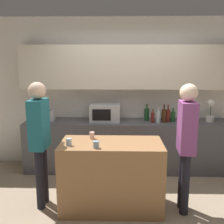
{
  "coord_description": "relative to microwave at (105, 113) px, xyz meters",
  "views": [
    {
      "loc": [
        -0.16,
        -3.1,
        1.94
      ],
      "look_at": [
        -0.25,
        0.37,
        1.26
      ],
      "focal_mm": 42.0,
      "sensor_mm": 36.0,
      "label": 1
    }
  ],
  "objects": [
    {
      "name": "bottle_2",
      "position": [
        0.91,
        -0.11,
        -0.05
      ],
      "size": [
        0.07,
        0.07,
        0.27
      ],
      "color": "silver",
      "rests_on": "back_counter"
    },
    {
      "name": "person_center",
      "position": [
        1.09,
        -1.34,
        -0.05
      ],
      "size": [
        0.22,
        0.35,
        1.67
      ],
      "rotation": [
        0.0,
        0.0,
        1.51
      ],
      "color": "black",
      "rests_on": "ground_plane"
    },
    {
      "name": "toaster",
      "position": [
        -1.04,
        0.0,
        -0.06
      ],
      "size": [
        0.26,
        0.16,
        0.18
      ],
      "color": "silver",
      "rests_on": "back_counter"
    },
    {
      "name": "cup_2",
      "position": [
        -0.03,
        -1.5,
        -0.09
      ],
      "size": [
        0.07,
        0.07,
        0.08
      ],
      "color": "#81A1B9",
      "rests_on": "kitchen_island"
    },
    {
      "name": "bottle_4",
      "position": [
        1.09,
        -0.04,
        -0.03
      ],
      "size": [
        0.08,
        0.08,
        0.3
      ],
      "color": "maroon",
      "rests_on": "back_counter"
    },
    {
      "name": "ground_plane",
      "position": [
        0.4,
        -1.4,
        -1.04
      ],
      "size": [
        14.0,
        14.0,
        0.0
      ],
      "primitive_type": "plane",
      "color": "gray"
    },
    {
      "name": "kitchen_island",
      "position": [
        0.15,
        -1.29,
        -0.59
      ],
      "size": [
        1.31,
        0.65,
        0.91
      ],
      "color": "#996B42",
      "rests_on": "ground_plane"
    },
    {
      "name": "cup_0",
      "position": [
        -0.37,
        -1.42,
        -0.09
      ],
      "size": [
        0.07,
        0.07,
        0.09
      ],
      "color": "#ABC2DA",
      "rests_on": "kitchen_island"
    },
    {
      "name": "potted_plant",
      "position": [
        1.84,
        0.0,
        0.05
      ],
      "size": [
        0.14,
        0.14,
        0.39
      ],
      "color": "silver",
      "rests_on": "back_counter"
    },
    {
      "name": "bottle_0",
      "position": [
        0.74,
        0.08,
        -0.04
      ],
      "size": [
        0.09,
        0.09,
        0.3
      ],
      "color": "#194723",
      "rests_on": "back_counter"
    },
    {
      "name": "back_wall",
      "position": [
        0.4,
        0.26,
        0.5
      ],
      "size": [
        6.4,
        0.4,
        2.7
      ],
      "color": "silver",
      "rests_on": "ground_plane"
    },
    {
      "name": "person_left",
      "position": [
        -0.79,
        -1.25,
        -0.04
      ],
      "size": [
        0.22,
        0.35,
        1.68
      ],
      "rotation": [
        0.0,
        0.0,
        -1.61
      ],
      "color": "black",
      "rests_on": "ground_plane"
    },
    {
      "name": "microwave",
      "position": [
        0.0,
        0.0,
        0.0
      ],
      "size": [
        0.52,
        0.39,
        0.3
      ],
      "color": "#B7BABC",
      "rests_on": "back_counter"
    },
    {
      "name": "bottle_3",
      "position": [
        1.02,
        -0.06,
        -0.03
      ],
      "size": [
        0.09,
        0.09,
        0.31
      ],
      "color": "#472814",
      "rests_on": "back_counter"
    },
    {
      "name": "cup_1",
      "position": [
        -0.12,
        -1.13,
        -0.09
      ],
      "size": [
        0.07,
        0.07,
        0.09
      ],
      "color": "beige",
      "rests_on": "kitchen_island"
    },
    {
      "name": "bottle_1",
      "position": [
        0.82,
        -0.11,
        -0.06
      ],
      "size": [
        0.06,
        0.06,
        0.24
      ],
      "color": "maroon",
      "rests_on": "back_counter"
    },
    {
      "name": "bottle_5",
      "position": [
        1.19,
        -0.02,
        -0.06
      ],
      "size": [
        0.08,
        0.08,
        0.24
      ],
      "color": "#194723",
      "rests_on": "back_counter"
    },
    {
      "name": "back_counter",
      "position": [
        0.4,
        -0.01,
        -0.59
      ],
      "size": [
        3.6,
        0.62,
        0.89
      ],
      "color": "#4C4C51",
      "rests_on": "ground_plane"
    }
  ]
}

